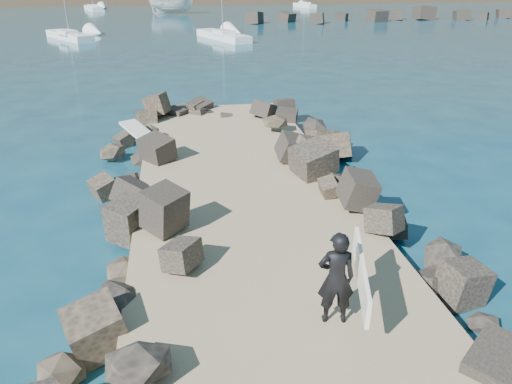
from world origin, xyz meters
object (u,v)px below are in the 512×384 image
(surfer_with_board, at_px, (340,277))
(sailboat_f, at_px, (361,0))
(boat_imported, at_px, (172,4))
(surfboard_resting, at_px, (145,140))

(surfer_with_board, bearing_deg, sailboat_f, 69.72)
(boat_imported, distance_m, sailboat_f, 47.00)
(surfboard_resting, bearing_deg, surfer_with_board, -100.85)
(surfboard_resting, bearing_deg, sailboat_f, 33.86)
(sailboat_f, bearing_deg, boat_imported, -147.82)
(surfboard_resting, xyz_separation_m, surfer_with_board, (3.76, -9.75, 0.46))
(surfer_with_board, relative_size, sailboat_f, 0.29)
(boat_imported, height_order, surfer_with_board, boat_imported)
(surfboard_resting, height_order, sailboat_f, sailboat_f)
(surfer_with_board, height_order, sailboat_f, sailboat_f)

